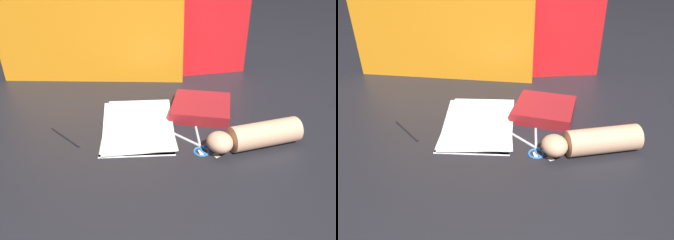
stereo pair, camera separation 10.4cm
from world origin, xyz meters
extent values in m
plane|color=black|center=(0.00, 0.00, 0.00)|extent=(6.00, 6.00, 0.00)
cube|color=orange|center=(-0.21, 0.48, 0.26)|extent=(0.78, 0.16, 0.53)
cube|color=red|center=(0.21, 0.48, 0.18)|extent=(0.57, 0.05, 0.37)
cube|color=white|center=(-0.04, 0.05, 0.00)|extent=(0.26, 0.36, 0.00)
cube|color=white|center=(-0.04, 0.05, 0.00)|extent=(0.26, 0.36, 0.00)
cube|color=white|center=(-0.04, 0.05, 0.01)|extent=(0.24, 0.35, 0.00)
cube|color=white|center=(-0.04, 0.06, 0.01)|extent=(0.26, 0.36, 0.00)
cube|color=maroon|center=(0.20, 0.12, 0.02)|extent=(0.26, 0.26, 0.04)
sphere|color=silver|center=(0.14, -0.10, 0.00)|extent=(0.01, 0.01, 0.01)
cylinder|color=silver|center=(0.10, -0.05, 0.00)|extent=(0.08, 0.09, 0.01)
torus|color=blue|center=(0.16, -0.12, 0.00)|extent=(0.07, 0.07, 0.01)
cylinder|color=silver|center=(0.15, -0.04, 0.00)|extent=(0.02, 0.11, 0.01)
torus|color=blue|center=(0.14, -0.12, 0.00)|extent=(0.06, 0.06, 0.01)
cylinder|color=tan|center=(0.34, -0.12, 0.04)|extent=(0.23, 0.11, 0.08)
ellipsoid|color=tan|center=(0.19, -0.14, 0.04)|extent=(0.09, 0.09, 0.06)
cube|color=white|center=(0.13, -0.13, 0.00)|extent=(0.01, 0.03, 0.00)
cube|color=white|center=(0.18, -0.15, 0.00)|extent=(0.03, 0.03, 0.00)
cylinder|color=black|center=(-0.28, 0.02, 0.00)|extent=(0.10, 0.13, 0.01)
camera|label=1|loc=(-0.09, -0.91, 0.58)|focal=35.00mm
camera|label=2|loc=(0.02, -0.92, 0.58)|focal=35.00mm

